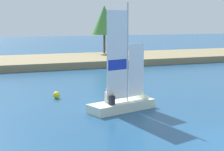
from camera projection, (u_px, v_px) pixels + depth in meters
name	position (u px, v px, depth m)	size (l,w,h in m)	color
shore_bank	(65.00, 61.00, 41.32)	(80.00, 10.28, 0.70)	#897A56
shoreline_tree_centre	(104.00, 20.00, 45.91)	(3.21, 3.21, 5.98)	brown
sailboat	(130.00, 100.00, 20.28)	(4.48, 2.36, 6.12)	silver
channel_buoy	(56.00, 95.00, 23.01)	(0.44, 0.44, 0.44)	yellow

